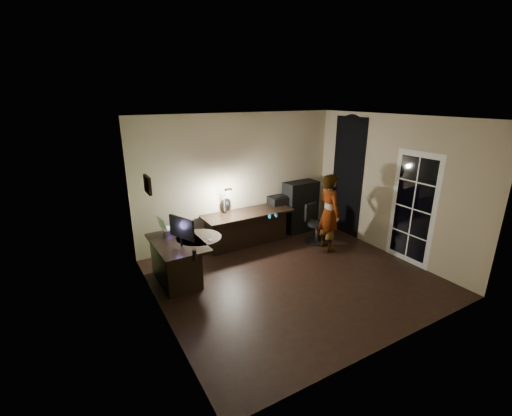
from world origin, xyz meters
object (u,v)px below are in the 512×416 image
monitor (181,236)px  office_chair (317,224)px  desk_left (179,261)px  cabinet (300,207)px  desk_right (248,228)px  person (329,213)px

monitor → office_chair: (3.05, 0.29, -0.47)m
desk_left → monitor: (0.02, -0.19, 0.52)m
cabinet → monitor: (-3.14, -1.01, 0.30)m
desk_left → monitor: bearing=-85.7°
desk_right → office_chair: (1.34, -0.63, 0.06)m
monitor → person: bearing=-24.7°
cabinet → monitor: size_ratio=2.14×
desk_left → office_chair: office_chair is taller
cabinet → office_chair: bearing=-99.1°
office_chair → person: person is taller
desk_right → monitor: bearing=-152.6°
desk_right → desk_left: bearing=-157.9°
monitor → office_chair: 3.10m
desk_left → desk_right: (1.73, 0.73, 0.00)m
desk_right → office_chair: 1.48m
desk_left → office_chair: bearing=0.7°
desk_left → office_chair: size_ratio=1.49×
desk_left → monitor: monitor is taller
person → office_chair: bearing=2.9°
office_chair → cabinet: bearing=73.2°
office_chair → person: 0.53m
person → desk_right: bearing=59.0°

